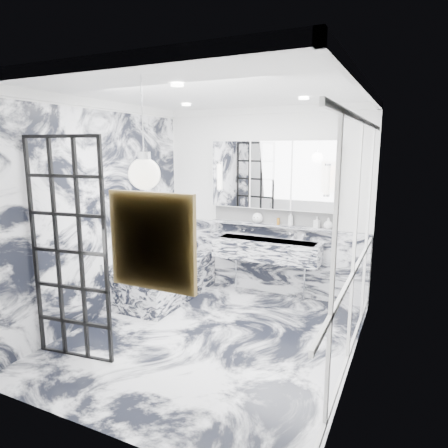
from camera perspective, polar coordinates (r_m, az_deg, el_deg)
The scene contains 25 objects.
floor at distance 4.92m, azimuth -2.10°, elevation -15.87°, with size 3.60×3.60×0.00m, color silver.
ceiling at distance 4.44m, azimuth -2.36°, elevation 18.44°, with size 3.60×3.60×0.00m, color white.
wall_back at distance 6.10m, azimuth 5.69°, elevation 3.12°, with size 3.60×3.60×0.00m, color white.
wall_front at distance 3.04m, azimuth -18.31°, elevation -5.16°, with size 3.60×3.60×0.00m, color white.
wall_left at distance 5.40m, azimuth -17.43°, elevation 1.68°, with size 3.60×3.60×0.00m, color white.
wall_right at distance 4.00m, azimuth 18.51°, elevation -1.43°, with size 3.60×3.60×0.00m, color white.
marble_clad_back at distance 6.26m, azimuth 5.46°, elevation -4.87°, with size 3.18×0.05×1.05m, color silver.
marble_clad_left at distance 5.40m, azimuth -17.28°, elevation 1.04°, with size 0.02×3.56×2.68m, color silver.
panel_molding at distance 4.02m, azimuth 18.14°, elevation -2.80°, with size 0.03×3.40×2.30m, color white.
soap_bottle_a at distance 5.91m, azimuth 9.50°, elevation 0.74°, with size 0.08×0.08×0.21m, color #8C5919.
soap_bottle_b at distance 5.82m, azimuth 13.14°, elevation 0.25°, with size 0.07×0.08×0.16m, color #4C4C51.
soap_bottle_c at distance 5.79m, azimuth 14.67°, elevation 0.10°, with size 0.12×0.12×0.16m, color silver.
face_pot at distance 6.08m, azimuth 4.81°, elevation 0.86°, with size 0.16×0.16×0.16m, color white.
amber_bottle at distance 5.98m, azimuth 7.75°, elevation 0.38°, with size 0.04×0.04×0.10m, color #8C5919.
flower_vase at distance 5.22m, azimuth -10.04°, elevation -7.20°, with size 0.08×0.08×0.12m, color silver.
crittall_door at distance 4.41m, azimuth -21.28°, elevation -3.68°, with size 0.88×0.04×2.32m, color black, non-canonical shape.
artwork at distance 2.71m, azimuth -10.26°, elevation -2.45°, with size 0.56×0.05×0.56m, color #C77D14.
pendant_light at distance 3.18m, azimuth -11.30°, elevation 7.03°, with size 0.25×0.25×0.25m, color white.
trough_sink at distance 5.96m, azimuth 6.12°, elevation -3.65°, with size 1.60×0.45×0.30m, color silver.
ledge at distance 6.03m, azimuth 6.71°, elevation -0.17°, with size 1.90×0.14×0.04m, color silver.
subway_tile at distance 6.07m, azimuth 6.92°, elevation 1.18°, with size 1.90×0.03×0.23m, color white.
mirror_cabinet at distance 5.94m, azimuth 6.88°, elevation 6.96°, with size 1.90×0.16×1.00m, color white.
sconce_left at distance 6.17m, azimuth -0.69°, elevation 6.80°, with size 0.07×0.07×0.40m, color white.
sconce_right at distance 5.64m, azimuth 14.50°, elevation 6.09°, with size 0.07×0.07×0.40m, color white.
bathtub at distance 6.09m, azimuth -8.07°, elevation -7.84°, with size 0.75×1.65×0.55m, color silver.
Camera 1 is at (2.06, -3.89, 2.20)m, focal length 32.00 mm.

